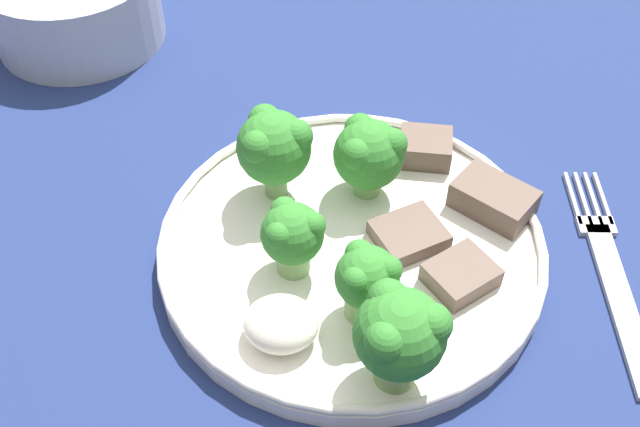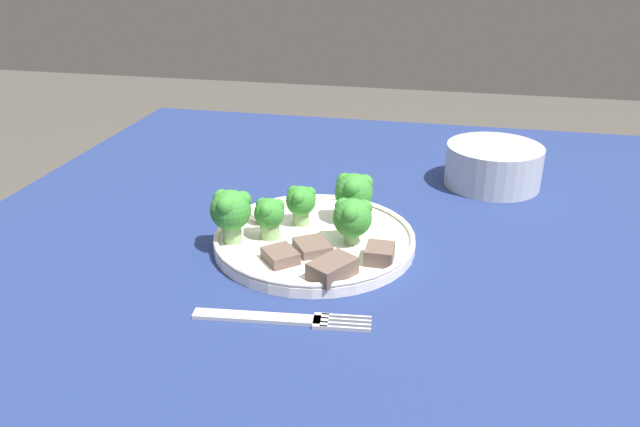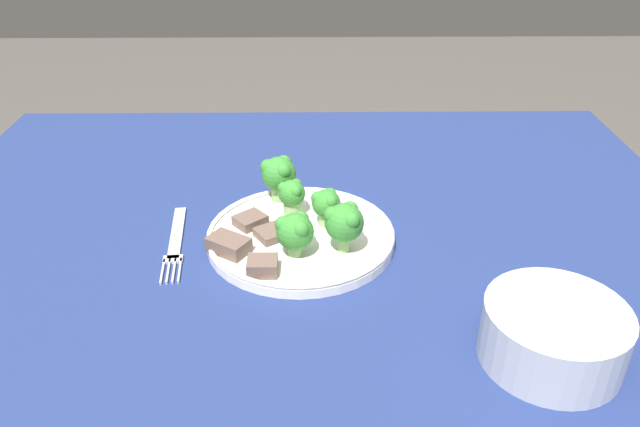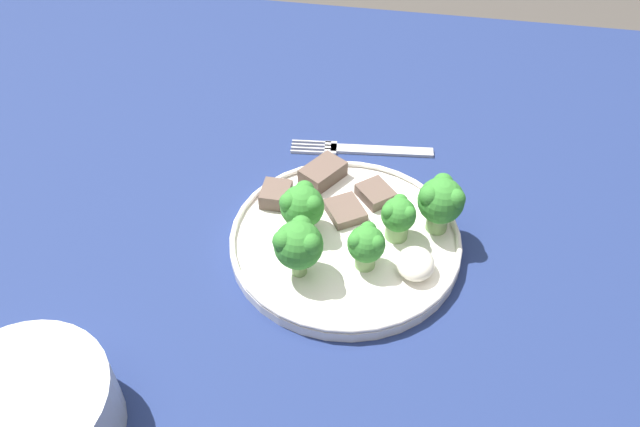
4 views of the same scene
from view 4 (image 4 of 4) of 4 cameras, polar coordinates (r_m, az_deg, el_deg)
The scene contains 14 objects.
table at distance 0.74m, azimuth -6.08°, elevation -7.40°, with size 1.09×1.13×0.74m.
dinner_plate at distance 0.65m, azimuth 2.32°, elevation -2.44°, with size 0.24×0.24×0.02m.
fork at distance 0.77m, azimuth 3.93°, elevation 5.84°, with size 0.04×0.18×0.00m.
cream_bowl at distance 0.56m, azimuth -25.11°, elevation -16.47°, with size 0.14×0.14×0.06m.
broccoli_floret_near_rim_left at distance 0.63m, azimuth 7.18°, elevation -0.22°, with size 0.04×0.04×0.05m.
broccoli_floret_center_left at distance 0.59m, azimuth -1.98°, elevation -2.81°, with size 0.05×0.05×0.06m.
broccoli_floret_back_left at distance 0.64m, azimuth -1.64°, elevation 0.72°, with size 0.05×0.05×0.06m.
broccoli_floret_front_left at distance 0.60m, azimuth 4.26°, elevation -2.83°, with size 0.04×0.04×0.05m.
broccoli_floret_center_back at distance 0.64m, azimuth 11.00°, elevation 1.17°, with size 0.05×0.05×0.06m.
meat_slice_front_slice at distance 0.71m, azimuth 0.26°, elevation 3.75°, with size 0.06×0.05×0.02m.
meat_slice_middle_slice at distance 0.67m, azimuth 2.31°, elevation 0.27°, with size 0.05×0.05×0.01m.
meat_slice_rear_slice at distance 0.69m, azimuth 5.10°, elevation 1.84°, with size 0.05×0.05×0.01m.
meat_slice_edge_slice at distance 0.68m, azimuth -4.05°, elevation 1.74°, with size 0.04×0.03×0.02m.
sauce_dollop at distance 0.62m, azimuth 8.72°, elevation -4.55°, with size 0.04×0.04×0.02m.
Camera 4 is at (-0.43, -0.16, 1.23)m, focal length 35.00 mm.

